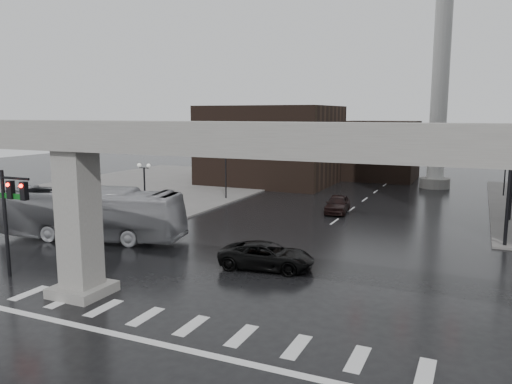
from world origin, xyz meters
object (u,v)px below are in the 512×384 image
(signal_mast_arm, at_px, (450,160))
(far_car, at_px, (337,204))
(city_bus, at_px, (92,214))
(pickup_truck, at_px, (267,256))

(signal_mast_arm, distance_m, far_car, 13.06)
(city_bus, bearing_deg, signal_mast_arm, -78.59)
(city_bus, distance_m, far_car, 21.74)
(pickup_truck, height_order, far_car, far_car)
(far_car, bearing_deg, city_bus, -135.26)
(pickup_truck, relative_size, city_bus, 0.41)
(pickup_truck, height_order, city_bus, city_bus)
(pickup_truck, bearing_deg, far_car, -5.95)
(city_bus, relative_size, far_car, 2.84)
(signal_mast_arm, relative_size, far_car, 2.54)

